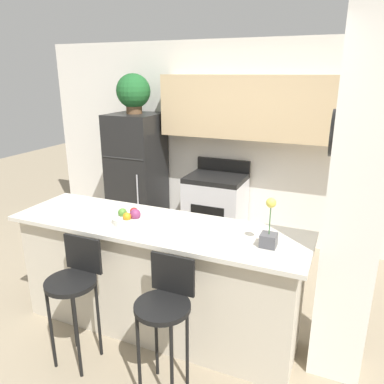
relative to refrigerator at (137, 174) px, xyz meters
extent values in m
plane|color=gray|center=(1.27, -1.80, -0.82)|extent=(14.00, 14.00, 0.00)
cube|color=white|center=(1.27, 0.39, 0.45)|extent=(5.60, 0.06, 2.55)
cube|color=tan|center=(1.64, 0.20, 0.94)|extent=(2.55, 0.32, 0.75)
cube|color=white|center=(1.13, 0.22, 0.81)|extent=(0.68, 0.28, 0.12)
cube|color=white|center=(2.73, -1.68, 0.45)|extent=(0.36, 0.32, 2.55)
cylinder|color=black|center=(2.53, -1.68, 0.96)|extent=(0.02, 0.31, 0.31)
cylinder|color=white|center=(2.53, -1.68, 0.96)|extent=(0.01, 0.27, 0.27)
cube|color=beige|center=(1.27, -1.80, -0.35)|extent=(2.36, 0.60, 0.95)
cube|color=beige|center=(1.27, -1.80, 0.15)|extent=(2.48, 0.72, 0.03)
cube|color=black|center=(0.00, 0.00, -0.26)|extent=(0.64, 0.67, 1.12)
cube|color=black|center=(0.00, 0.00, 0.56)|extent=(0.64, 0.67, 0.53)
cube|color=#333333|center=(0.00, -0.34, 0.30)|extent=(0.61, 0.01, 0.01)
cylinder|color=#B2B2B7|center=(0.21, -0.34, -0.21)|extent=(0.02, 0.02, 0.61)
cube|color=silver|center=(1.13, 0.04, -0.40)|extent=(0.72, 0.60, 0.85)
cube|color=black|center=(1.13, 0.04, 0.06)|extent=(0.72, 0.60, 0.06)
cube|color=black|center=(1.13, 0.32, 0.17)|extent=(0.72, 0.04, 0.16)
cube|color=black|center=(1.13, -0.26, -0.35)|extent=(0.43, 0.01, 0.27)
cylinder|color=black|center=(0.89, -2.41, -0.13)|extent=(0.38, 0.38, 0.03)
cube|color=black|center=(0.89, -2.25, 0.03)|extent=(0.32, 0.02, 0.28)
cylinder|color=black|center=(0.77, -2.53, -0.48)|extent=(0.02, 0.02, 0.68)
cylinder|color=black|center=(1.01, -2.53, -0.48)|extent=(0.02, 0.02, 0.68)
cylinder|color=black|center=(0.77, -2.29, -0.48)|extent=(0.02, 0.02, 0.68)
cylinder|color=black|center=(1.01, -2.29, -0.48)|extent=(0.02, 0.02, 0.68)
cylinder|color=black|center=(1.64, -2.41, -0.13)|extent=(0.38, 0.38, 0.03)
cube|color=black|center=(1.64, -2.25, 0.03)|extent=(0.32, 0.02, 0.28)
cylinder|color=black|center=(1.52, -2.53, -0.48)|extent=(0.02, 0.02, 0.68)
cylinder|color=black|center=(1.77, -2.53, -0.48)|extent=(0.02, 0.02, 0.68)
cylinder|color=black|center=(1.52, -2.29, -0.48)|extent=(0.02, 0.02, 0.68)
cylinder|color=black|center=(1.77, -2.29, -0.48)|extent=(0.02, 0.02, 0.68)
cylinder|color=brown|center=(0.00, 0.00, 0.88)|extent=(0.21, 0.21, 0.12)
sphere|color=#1E5B28|center=(0.00, 0.00, 1.11)|extent=(0.44, 0.44, 0.44)
cube|color=#4C4C51|center=(2.20, -1.84, 0.21)|extent=(0.11, 0.11, 0.09)
cylinder|color=#386633|center=(2.20, -1.84, 0.36)|extent=(0.01, 0.01, 0.21)
sphere|color=#DBCC4C|center=(2.20, -1.84, 0.49)|extent=(0.07, 0.07, 0.07)
cylinder|color=silver|center=(1.05, -1.85, 0.19)|extent=(0.28, 0.28, 0.05)
sphere|color=#7A2D56|center=(1.11, -1.85, 0.24)|extent=(0.09, 0.09, 0.09)
sphere|color=red|center=(1.06, -1.78, 0.24)|extent=(0.07, 0.07, 0.07)
sphere|color=#4C7F2D|center=(0.99, -1.85, 0.24)|extent=(0.07, 0.07, 0.07)
sphere|color=orange|center=(1.07, -1.91, 0.23)|extent=(0.07, 0.07, 0.07)
camera|label=1|loc=(2.65, -4.26, 1.34)|focal=35.00mm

